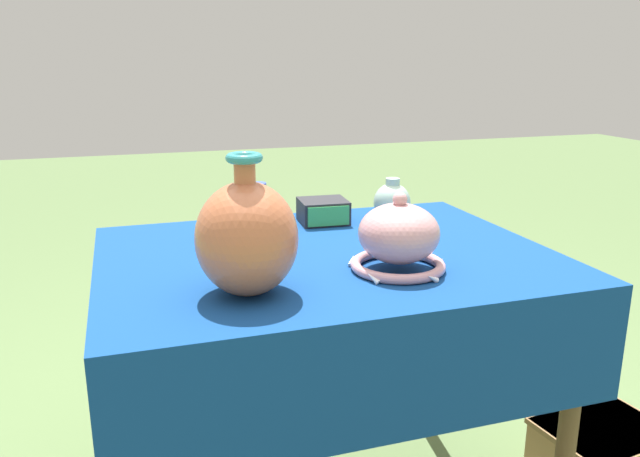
% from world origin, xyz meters
% --- Properties ---
extents(display_table, '(1.05, 0.79, 0.76)m').
position_xyz_m(display_table, '(0.00, -0.02, 0.68)').
color(display_table, brown).
rests_on(display_table, ground_plane).
extents(vase_tall_bulbous, '(0.20, 0.20, 0.28)m').
position_xyz_m(vase_tall_bulbous, '(-0.23, -0.21, 0.87)').
color(vase_tall_bulbous, '#BC6642').
rests_on(vase_tall_bulbous, display_table).
extents(vase_dome_bell, '(0.21, 0.22, 0.17)m').
position_xyz_m(vase_dome_bell, '(0.11, -0.17, 0.83)').
color(vase_dome_bell, '#D19399').
rests_on(vase_dome_bell, display_table).
extents(mosaic_tile_box, '(0.14, 0.13, 0.06)m').
position_xyz_m(mosaic_tile_box, '(0.08, 0.26, 0.79)').
color(mosaic_tile_box, '#232328').
rests_on(mosaic_tile_box, display_table).
extents(jar_round_cobalt, '(0.10, 0.10, 0.16)m').
position_xyz_m(jar_round_cobalt, '(-0.15, 0.06, 0.83)').
color(jar_round_cobalt, '#3851A8').
rests_on(jar_round_cobalt, display_table).
extents(jar_round_celadon, '(0.10, 0.10, 0.12)m').
position_xyz_m(jar_round_celadon, '(0.27, 0.22, 0.81)').
color(jar_round_celadon, '#A8CCB7').
rests_on(jar_round_celadon, display_table).
extents(wooden_crate, '(0.37, 0.31, 0.19)m').
position_xyz_m(wooden_crate, '(0.80, -0.10, 0.10)').
color(wooden_crate, '#A37A4C').
rests_on(wooden_crate, ground_plane).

